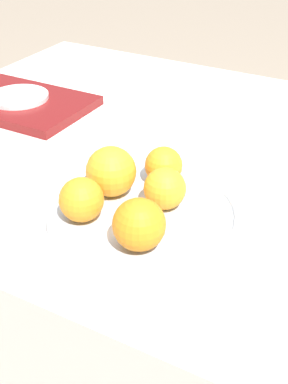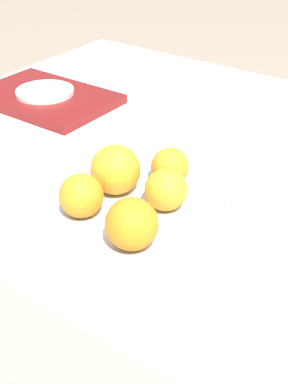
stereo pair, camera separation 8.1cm
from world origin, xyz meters
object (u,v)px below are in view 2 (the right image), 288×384
object	(u,v)px
orange_1	(132,224)
orange_0	(170,167)
orange_2	(115,170)
orange_4	(81,196)
orange_3	(166,190)
side_plate	(45,92)
fruit_platter	(144,214)
serving_tray	(45,98)

from	to	relation	value
orange_1	orange_0	bearing A→B (deg)	106.46
orange_2	orange_4	distance (m)	0.08
orange_0	orange_3	xyz separation A→B (m)	(0.04, -0.07, 0.00)
orange_0	side_plate	xyz separation A→B (m)	(-0.44, 0.15, -0.02)
fruit_platter	orange_3	distance (m)	0.05
orange_0	orange_4	xyz separation A→B (m)	(-0.06, -0.16, 0.00)
orange_3	side_plate	distance (m)	0.53
orange_2	orange_3	bearing A→B (deg)	4.28
orange_4	side_plate	bearing A→B (deg)	141.29
fruit_platter	orange_4	xyz separation A→B (m)	(-0.07, -0.06, 0.04)
fruit_platter	orange_1	bearing A→B (deg)	-65.42
orange_3	side_plate	xyz separation A→B (m)	(-0.48, 0.22, -0.02)
orange_1	side_plate	world-z (taller)	orange_1
orange_2	fruit_platter	bearing A→B (deg)	-16.61
fruit_platter	orange_0	size ratio (longest dim) A/B	4.74
orange_0	orange_1	size ratio (longest dim) A/B	0.84
fruit_platter	orange_3	bearing A→B (deg)	53.76
orange_3	serving_tray	size ratio (longest dim) A/B	0.21
fruit_platter	orange_0	world-z (taller)	orange_0
orange_2	side_plate	world-z (taller)	orange_2
orange_1	serving_tray	world-z (taller)	orange_1
orange_0	orange_2	world-z (taller)	orange_2
serving_tray	side_plate	size ratio (longest dim) A/B	2.36
fruit_platter	orange_2	xyz separation A→B (m)	(-0.07, 0.02, 0.04)
orange_1	serving_tray	distance (m)	0.60
orange_2	side_plate	bearing A→B (deg)	149.64
orange_0	serving_tray	size ratio (longest dim) A/B	0.20
orange_1	fruit_platter	bearing A→B (deg)	114.58
fruit_platter	orange_0	distance (m)	0.10
orange_3	side_plate	world-z (taller)	orange_3
orange_0	side_plate	world-z (taller)	orange_0
orange_3	orange_4	distance (m)	0.13
orange_2	orange_4	world-z (taller)	orange_2
orange_0	orange_1	xyz separation A→B (m)	(0.05, -0.17, 0.01)
fruit_platter	orange_4	distance (m)	0.10
serving_tray	orange_1	bearing A→B (deg)	-33.46
fruit_platter	orange_0	xyz separation A→B (m)	(-0.02, 0.09, 0.04)
orange_1	orange_4	world-z (taller)	orange_1
orange_2	orange_3	distance (m)	0.09
side_plate	orange_4	bearing A→B (deg)	-38.71
orange_3	fruit_platter	bearing A→B (deg)	-126.24
orange_1	side_plate	xyz separation A→B (m)	(-0.50, 0.33, -0.03)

